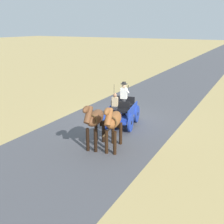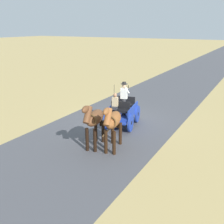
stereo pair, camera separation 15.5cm
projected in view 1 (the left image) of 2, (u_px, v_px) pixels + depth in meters
The scene contains 5 objects.
ground_plane at pixel (121, 120), 15.77m from camera, with size 200.00×200.00×0.00m, color tan.
road_surface at pixel (121, 120), 15.77m from camera, with size 6.59×160.00×0.01m, color #4C4C51.
horse_drawn_carriage at pixel (122, 112), 14.66m from camera, with size 1.85×4.51×2.50m.
horse_near_side at pixel (113, 122), 11.63m from camera, with size 0.91×2.15×2.21m.
horse_off_side at pixel (95, 120), 11.87m from camera, with size 0.87×2.15×2.21m.
Camera 1 is at (-6.64, 13.32, 5.26)m, focal length 43.38 mm.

